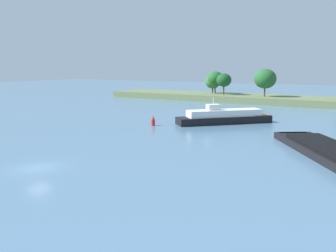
% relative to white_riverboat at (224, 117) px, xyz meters
% --- Properties ---
extents(ground_plane, '(400.00, 400.00, 0.00)m').
position_rel_white_riverboat_xyz_m(ground_plane, '(-6.16, -38.74, -1.26)').
color(ground_plane, slate).
extents(treeline_island, '(87.56, 17.20, 10.37)m').
position_rel_white_riverboat_xyz_m(treeline_island, '(-10.16, 44.14, 1.22)').
color(treeline_island, '#66754C').
rests_on(treeline_island, ground).
extents(white_riverboat, '(15.82, 16.26, 5.17)m').
position_rel_white_riverboat_xyz_m(white_riverboat, '(0.00, 0.00, 0.00)').
color(white_riverboat, black).
rests_on(white_riverboat, ground).
extents(channel_buoy_red, '(0.70, 0.70, 1.90)m').
position_rel_white_riverboat_xyz_m(channel_buoy_red, '(-10.44, -9.38, -0.45)').
color(channel_buoy_red, red).
rests_on(channel_buoy_red, ground).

